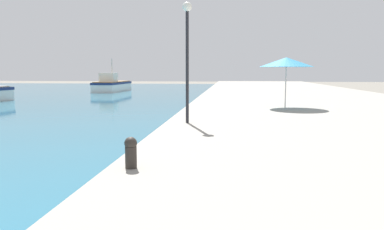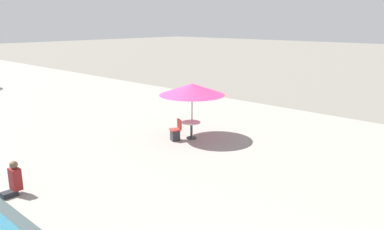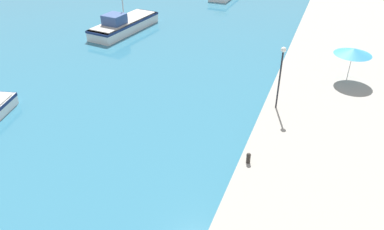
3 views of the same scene
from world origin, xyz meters
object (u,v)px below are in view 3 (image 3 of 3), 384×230
Objects in this scene: fishing_boat_mid at (124,24)px; lamppost at (281,68)px; mooring_bollard at (248,158)px; cafe_umbrella_white at (353,51)px.

lamppost is (19.34, -12.05, 2.84)m from fishing_boat_mid.
mooring_bollard is 7.41m from lamppost.
fishing_boat_mid is 24.68m from cafe_umbrella_white.
mooring_bollard is at bearing -92.97° from lamppost.
mooring_bollard is at bearing -37.46° from fishing_boat_mid.
fishing_boat_mid reaches higher than mooring_bollard.
lamppost is at bearing 87.03° from mooring_bollard.
fishing_boat_mid is at bearing 148.09° from lamppost.
fishing_boat_mid is at bearing 167.13° from cafe_umbrella_white.
mooring_bollard is (-4.97, -13.44, -2.12)m from cafe_umbrella_white.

